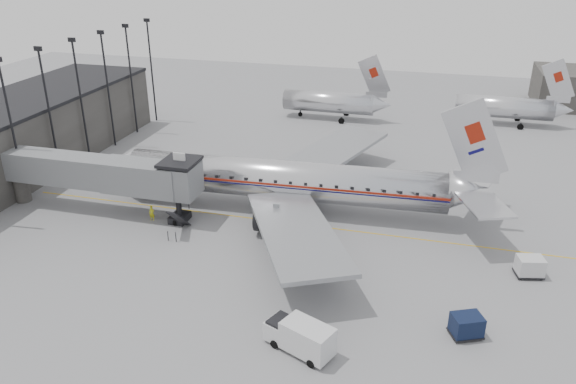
# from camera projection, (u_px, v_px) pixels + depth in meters

# --- Properties ---
(ground) EXTENTS (160.00, 160.00, 0.00)m
(ground) POSITION_uv_depth(u_px,v_px,m) (258.00, 251.00, 50.55)
(ground) COLOR slate
(ground) RESTS_ON ground
(terminal) EXTENTS (12.00, 46.00, 8.00)m
(terminal) POSITION_uv_depth(u_px,v_px,m) (8.00, 141.00, 65.80)
(terminal) COLOR #373532
(terminal) RESTS_ON ground
(apron_line) EXTENTS (60.00, 0.15, 0.01)m
(apron_line) POSITION_uv_depth(u_px,v_px,m) (305.00, 225.00, 55.11)
(apron_line) COLOR gold
(apron_line) RESTS_ON ground
(jet_bridge) EXTENTS (21.00, 6.20, 7.10)m
(jet_bridge) POSITION_uv_depth(u_px,v_px,m) (109.00, 174.00, 56.03)
(jet_bridge) COLOR slate
(jet_bridge) RESTS_ON ground
(floodlight_masts) EXTENTS (0.90, 42.25, 15.25)m
(floodlight_masts) POSITION_uv_depth(u_px,v_px,m) (65.00, 102.00, 65.10)
(floodlight_masts) COLOR black
(floodlight_masts) RESTS_ON ground
(distant_aircraft_near) EXTENTS (16.39, 3.20, 10.26)m
(distant_aircraft_near) POSITION_uv_depth(u_px,v_px,m) (330.00, 101.00, 86.81)
(distant_aircraft_near) COLOR silver
(distant_aircraft_near) RESTS_ON ground
(distant_aircraft_mid) EXTENTS (16.39, 3.20, 10.26)m
(distant_aircraft_mid) POSITION_uv_depth(u_px,v_px,m) (505.00, 107.00, 84.14)
(distant_aircraft_mid) COLOR silver
(distant_aircraft_mid) RESTS_ON ground
(airliner) EXTENTS (40.93, 37.88, 12.94)m
(airliner) POSITION_uv_depth(u_px,v_px,m) (292.00, 181.00, 56.97)
(airliner) COLOR silver
(airliner) RESTS_ON ground
(service_van) EXTENTS (5.29, 3.69, 2.33)m
(service_van) POSITION_uv_depth(u_px,v_px,m) (300.00, 336.00, 37.82)
(service_van) COLOR silver
(service_van) RESTS_ON ground
(baggage_cart_navy) EXTENTS (2.65, 2.39, 1.69)m
(baggage_cart_navy) POSITION_uv_depth(u_px,v_px,m) (467.00, 325.00, 39.35)
(baggage_cart_navy) COLOR black
(baggage_cart_navy) RESTS_ON ground
(baggage_cart_white) EXTENTS (2.51, 2.13, 1.72)m
(baggage_cart_white) POSITION_uv_depth(u_px,v_px,m) (530.00, 266.00, 46.44)
(baggage_cart_white) COLOR silver
(baggage_cart_white) RESTS_ON ground
(ramp_worker) EXTENTS (0.61, 0.44, 1.56)m
(ramp_worker) POSITION_uv_depth(u_px,v_px,m) (152.00, 213.00, 55.73)
(ramp_worker) COLOR gold
(ramp_worker) RESTS_ON ground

